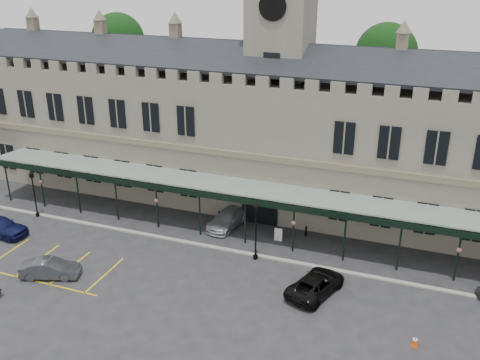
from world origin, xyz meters
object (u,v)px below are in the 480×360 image
(lamp_post_left, at_px, (34,190))
(sign_board, at_px, (278,235))
(lamp_post_mid, at_px, (256,226))
(traffic_cone, at_px, (415,341))
(station_building, at_px, (278,137))
(clock_tower, at_px, (280,63))
(car_van, at_px, (316,284))
(car_left_b, at_px, (50,269))
(car_taxi, at_px, (228,218))

(lamp_post_left, distance_m, sign_board, 21.98)
(lamp_post_mid, bearing_deg, lamp_post_left, 179.43)
(lamp_post_mid, height_order, sign_board, lamp_post_mid)
(traffic_cone, bearing_deg, lamp_post_mid, 152.86)
(station_building, distance_m, clock_tower, 6.64)
(traffic_cone, relative_size, car_van, 0.14)
(lamp_post_mid, height_order, car_left_b, lamp_post_mid)
(lamp_post_mid, bearing_deg, sign_board, 76.33)
(lamp_post_mid, bearing_deg, car_taxi, 132.62)
(sign_board, distance_m, car_van, 7.75)
(lamp_post_left, relative_size, lamp_post_mid, 0.91)
(lamp_post_left, height_order, traffic_cone, lamp_post_left)
(clock_tower, relative_size, sign_board, 21.80)
(clock_tower, distance_m, sign_board, 14.85)
(clock_tower, bearing_deg, lamp_post_left, -150.88)
(sign_board, bearing_deg, car_taxi, 167.60)
(traffic_cone, relative_size, sign_board, 0.61)
(lamp_post_left, xyz_separation_m, car_left_b, (7.72, -7.82, -1.92))
(clock_tower, height_order, car_left_b, clock_tower)
(traffic_cone, relative_size, car_taxi, 0.14)
(clock_tower, bearing_deg, sign_board, -72.11)
(lamp_post_left, height_order, car_left_b, lamp_post_left)
(clock_tower, distance_m, lamp_post_left, 24.38)
(clock_tower, bearing_deg, car_taxi, -110.30)
(lamp_post_left, xyz_separation_m, car_taxi, (16.80, 4.18, -1.89))
(clock_tower, xyz_separation_m, lamp_post_left, (-19.22, -10.71, -10.50))
(lamp_post_left, height_order, car_taxi, lamp_post_left)
(car_left_b, bearing_deg, car_taxi, -56.91)
(lamp_post_left, height_order, sign_board, lamp_post_left)
(car_taxi, bearing_deg, lamp_post_left, -157.14)
(station_building, xyz_separation_m, traffic_cone, (13.81, -17.07, -6.13))
(clock_tower, relative_size, car_van, 4.89)
(lamp_post_left, distance_m, car_left_b, 11.15)
(traffic_cone, height_order, car_left_b, car_left_b)
(lamp_post_left, height_order, lamp_post_mid, lamp_post_mid)
(lamp_post_mid, height_order, car_van, lamp_post_mid)
(lamp_post_mid, xyz_separation_m, car_van, (5.38, -2.90, -2.16))
(clock_tower, distance_m, car_taxi, 14.21)
(station_building, relative_size, traffic_cone, 85.88)
(lamp_post_left, xyz_separation_m, car_van, (26.22, -3.10, -1.91))
(traffic_cone, bearing_deg, sign_board, 139.80)
(station_building, height_order, sign_board, station_building)
(lamp_post_mid, xyz_separation_m, traffic_cone, (12.19, -6.25, -2.52))
(lamp_post_left, xyz_separation_m, traffic_cone, (33.03, -6.45, -2.27))
(clock_tower, xyz_separation_m, sign_board, (2.44, -7.55, -12.56))
(traffic_cone, bearing_deg, car_van, 153.80)
(station_building, relative_size, car_left_b, 14.24)
(traffic_cone, relative_size, car_left_b, 0.17)
(station_building, height_order, car_taxi, station_building)
(station_building, relative_size, clock_tower, 2.42)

